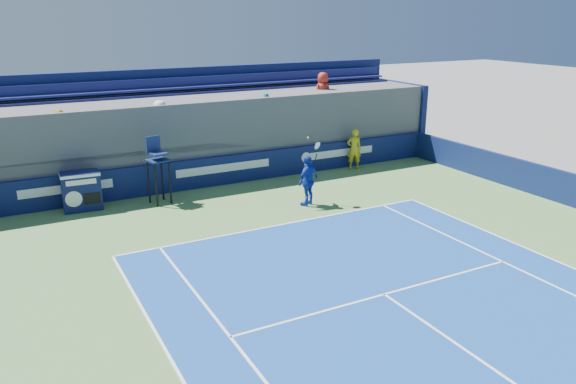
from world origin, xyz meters
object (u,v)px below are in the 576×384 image
match_clock (81,190)px  umpire_chair (158,163)px  tennis_player (308,181)px  ball_person (354,149)px

match_clock → umpire_chair: 2.79m
tennis_player → match_clock: bearing=155.6°
umpire_chair → ball_person: bearing=4.1°
ball_person → tennis_player: size_ratio=0.70×
umpire_chair → tennis_player: bearing=-30.7°
umpire_chair → tennis_player: size_ratio=0.96×
match_clock → umpire_chair: bearing=-11.5°
ball_person → match_clock: (-11.63, -0.11, -0.17)m
match_clock → ball_person: bearing=0.5°
umpire_chair → tennis_player: (4.68, -2.77, -0.59)m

